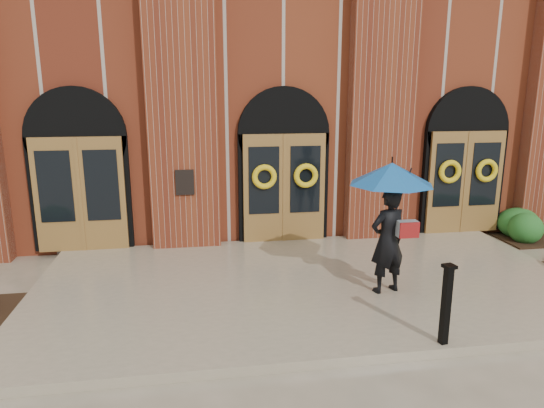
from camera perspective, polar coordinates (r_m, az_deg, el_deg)
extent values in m
plane|color=tan|center=(9.07, 4.55, -10.26)|extent=(90.00, 90.00, 0.00)
cube|color=tan|center=(9.17, 4.34, -9.47)|extent=(10.00, 5.30, 0.15)
cube|color=maroon|center=(17.09, -2.37, 12.94)|extent=(16.00, 12.00, 7.00)
cube|color=black|center=(10.73, -10.22, 2.52)|extent=(0.40, 0.05, 0.55)
cube|color=maroon|center=(10.80, -10.61, 12.46)|extent=(1.50, 0.45, 7.00)
cube|color=maroon|center=(11.60, 12.76, 12.41)|extent=(1.50, 0.45, 7.00)
cube|color=brown|center=(11.29, -21.64, 1.03)|extent=(1.90, 0.10, 2.50)
cylinder|color=black|center=(11.24, -22.04, 7.41)|extent=(2.10, 0.22, 2.10)
cube|color=brown|center=(11.19, 1.45, 1.87)|extent=(1.90, 0.10, 2.50)
cylinder|color=black|center=(11.14, 1.36, 8.33)|extent=(2.10, 0.22, 2.10)
cube|color=brown|center=(12.78, 21.72, 2.37)|extent=(1.90, 0.10, 2.50)
cylinder|color=black|center=(12.74, 21.89, 8.02)|extent=(2.10, 0.22, 2.10)
torus|color=yellow|center=(10.94, -0.90, 3.21)|extent=(0.57, 0.13, 0.57)
torus|color=yellow|center=(11.11, 4.01, 3.34)|extent=(0.57, 0.13, 0.57)
torus|color=yellow|center=(12.39, 20.21, 3.59)|extent=(0.57, 0.13, 0.57)
torus|color=yellow|center=(12.89, 23.95, 3.61)|extent=(0.57, 0.13, 0.57)
imported|color=black|center=(8.62, 13.44, -4.23)|extent=(0.77, 0.60, 1.86)
cone|color=#14569B|center=(8.34, 13.88, 3.49)|extent=(1.75, 1.75, 0.37)
cylinder|color=black|center=(8.41, 14.14, 0.11)|extent=(0.02, 0.02, 0.62)
cube|color=#989A9C|center=(8.52, 15.61, -2.82)|extent=(0.38, 0.26, 0.27)
cube|color=maroon|center=(8.44, 15.88, -3.00)|extent=(0.34, 0.11, 0.27)
cube|color=black|center=(7.24, 19.78, -11.26)|extent=(0.12, 0.12, 1.12)
cube|color=black|center=(7.02, 20.15, -6.91)|extent=(0.18, 0.18, 0.04)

